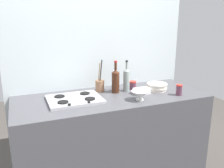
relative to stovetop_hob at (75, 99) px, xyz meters
The scene contains 11 objects.
counter_block 0.58m from the stovetop_hob, ahead, with size 1.80×0.70×0.90m, color #4C4C51.
backsplash_panel 0.59m from the stovetop_hob, 46.16° to the left, with size 1.90×0.06×2.41m, color silver.
stovetop_hob is the anchor object (origin of this frame).
plate_stack 0.85m from the stovetop_hob, ahead, with size 0.21×0.21×0.07m.
wine_bottle_leftmost 0.45m from the stovetop_hob, 11.77° to the left, with size 0.08×0.08×0.32m.
wine_bottle_mid_left 0.57m from the stovetop_hob, ahead, with size 0.07×0.07×0.31m.
mixing_bowl 0.58m from the stovetop_hob, 20.61° to the right, with size 0.15×0.15×0.09m.
butter_dish 0.65m from the stovetop_hob, ahead, with size 0.15×0.10×0.05m, color white.
utensil_crock 0.35m from the stovetop_hob, 30.93° to the left, with size 0.09×0.09×0.32m.
condiment_jar_front 0.99m from the stovetop_hob, 12.45° to the right, with size 0.06×0.06×0.10m.
condiment_jar_rear 0.65m from the stovetop_hob, 11.28° to the left, with size 0.07×0.07×0.08m.
Camera 1 is at (-0.80, -2.01, 1.62)m, focal length 38.76 mm.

